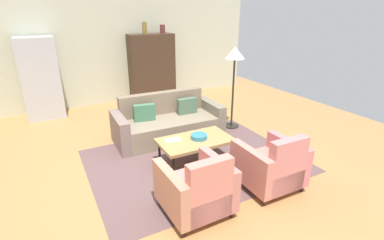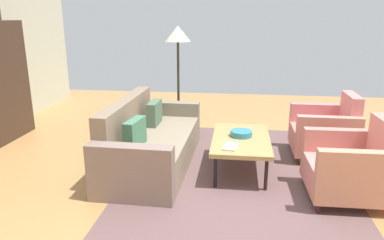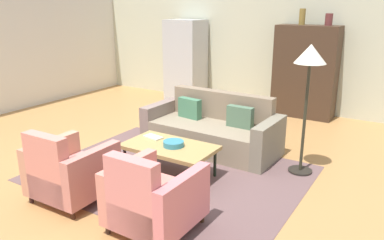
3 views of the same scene
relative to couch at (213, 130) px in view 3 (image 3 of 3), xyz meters
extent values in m
plane|color=#B17E47|center=(-0.47, -1.19, -0.29)|extent=(10.13, 10.13, 0.00)
cube|color=beige|center=(-0.47, 2.90, 1.11)|extent=(8.45, 0.12, 2.80)
cube|color=brown|center=(0.00, -1.14, -0.28)|extent=(3.40, 2.60, 0.01)
cube|color=gray|center=(0.00, -0.09, -0.08)|extent=(1.76, 0.94, 0.42)
cube|color=#7F6C56|center=(0.01, 0.27, 0.14)|extent=(1.74, 0.22, 0.86)
cube|color=slate|center=(0.96, -0.11, 0.02)|extent=(0.20, 0.90, 0.62)
cube|color=gray|center=(-0.96, -0.06, 0.02)|extent=(0.20, 0.90, 0.62)
cube|color=#4C6A51|center=(0.45, 0.00, 0.29)|extent=(0.40, 0.13, 0.32)
cube|color=#427556|center=(-0.45, 0.02, 0.29)|extent=(0.41, 0.18, 0.32)
cylinder|color=black|center=(-0.53, -0.91, -0.10)|extent=(0.04, 0.04, 0.37)
cylinder|color=black|center=(0.53, -0.91, -0.10)|extent=(0.04, 0.04, 0.37)
cylinder|color=black|center=(-0.53, -1.47, -0.10)|extent=(0.04, 0.04, 0.37)
cylinder|color=black|center=(0.53, -1.47, -0.10)|extent=(0.04, 0.04, 0.37)
cube|color=#A8884F|center=(0.00, -1.19, 0.11)|extent=(1.20, 0.70, 0.05)
cylinder|color=#3C1B22|center=(-0.95, -1.95, -0.24)|extent=(0.05, 0.05, 0.10)
cylinder|color=#2F1B1B|center=(-0.27, -1.94, -0.24)|extent=(0.05, 0.05, 0.10)
cylinder|color=#361F1E|center=(-0.94, -2.63, -0.24)|extent=(0.05, 0.05, 0.10)
cylinder|color=#3A1F13|center=(-0.26, -2.62, -0.24)|extent=(0.05, 0.05, 0.10)
cube|color=tan|center=(-0.60, -2.29, -0.04)|extent=(0.57, 0.81, 0.30)
cube|color=#D57C6E|center=(-0.60, -2.62, 0.20)|extent=(0.56, 0.15, 0.78)
cube|color=tan|center=(-0.94, -2.29, 0.09)|extent=(0.13, 0.80, 0.56)
cube|color=tan|center=(-0.26, -2.28, 0.09)|extent=(0.13, 0.80, 0.56)
cylinder|color=#332C12|center=(0.26, -1.94, -0.24)|extent=(0.05, 0.05, 0.10)
cylinder|color=#331F11|center=(0.94, -1.95, -0.24)|extent=(0.05, 0.05, 0.10)
cylinder|color=#3B251D|center=(0.25, -2.62, -0.24)|extent=(0.05, 0.05, 0.10)
cube|color=#C97668|center=(0.60, -2.29, -0.04)|extent=(0.57, 0.81, 0.30)
cube|color=#D37B77|center=(0.59, -2.62, 0.20)|extent=(0.56, 0.15, 0.78)
cube|color=tan|center=(0.26, -2.28, 0.09)|extent=(0.13, 0.80, 0.56)
cube|color=#D17378|center=(0.94, -2.29, 0.09)|extent=(0.13, 0.80, 0.56)
cylinder|color=teal|center=(0.06, -1.19, 0.17)|extent=(0.27, 0.27, 0.07)
cube|color=beige|center=(-0.36, -1.07, 0.15)|extent=(0.29, 0.19, 0.02)
cube|color=#3F2B1E|center=(0.67, 2.55, 0.61)|extent=(1.20, 0.50, 1.80)
cube|color=#31260B|center=(0.37, 2.80, 0.61)|extent=(0.56, 0.01, 1.51)
cube|color=black|center=(0.97, 2.80, 0.61)|extent=(0.56, 0.01, 1.51)
cylinder|color=olive|center=(0.52, 2.55, 1.66)|extent=(0.12, 0.12, 0.30)
cylinder|color=brown|center=(1.02, 2.55, 1.62)|extent=(0.14, 0.14, 0.22)
cube|color=#B7BABF|center=(-2.08, 2.45, 0.64)|extent=(0.80, 0.70, 1.85)
cylinder|color=#99999E|center=(-2.03, 2.82, 0.73)|extent=(0.02, 0.02, 0.70)
cylinder|color=black|center=(1.45, -0.17, -0.27)|extent=(0.32, 0.32, 0.03)
cylinder|color=#2C2C1F|center=(1.45, -0.17, 0.47)|extent=(0.04, 0.04, 1.45)
cone|color=beige|center=(1.45, -0.17, 1.31)|extent=(0.40, 0.40, 0.24)
camera|label=1|loc=(-2.07, -4.98, 2.15)|focal=27.17mm
camera|label=2|loc=(-4.27, -1.12, 1.59)|focal=33.91mm
camera|label=3|loc=(2.71, -4.98, 1.91)|focal=35.62mm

